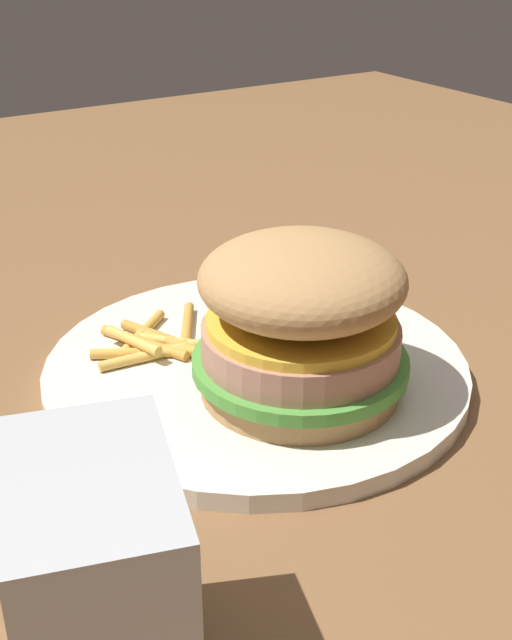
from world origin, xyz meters
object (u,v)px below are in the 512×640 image
(sandwich, at_px, (301,318))
(fries_pile, at_px, (164,343))
(plate, at_px, (256,369))
(napkin_dispenser, at_px, (100,586))

(sandwich, height_order, fries_pile, sandwich)
(plate, bearing_deg, napkin_dispenser, 44.09)
(sandwich, relative_size, fries_pile, 1.30)
(fries_pile, xyz_separation_m, napkin_dispenser, (0.14, 0.22, 0.04))
(sandwich, distance_m, fries_pile, 0.11)
(sandwich, bearing_deg, napkin_dispenser, 35.24)
(fries_pile, relative_size, napkin_dispenser, 0.97)
(napkin_dispenser, bearing_deg, plate, -29.16)
(plate, relative_size, napkin_dispenser, 2.65)
(napkin_dispenser, bearing_deg, sandwich, -38.01)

